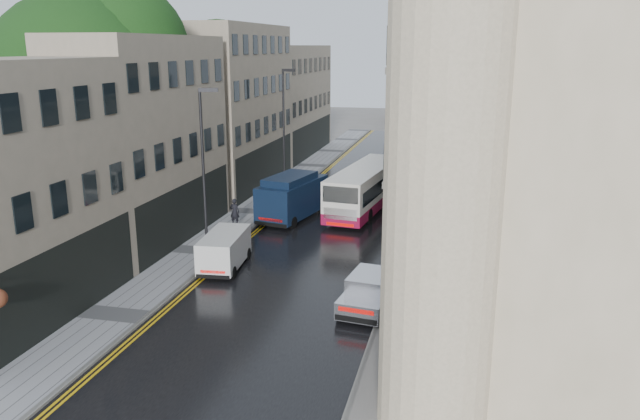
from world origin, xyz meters
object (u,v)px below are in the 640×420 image
at_px(white_lorry, 402,156).
at_px(pedestrian, 235,212).
at_px(white_van, 200,259).
at_px(lamp_post_far, 284,130).
at_px(tree_near, 84,116).
at_px(navy_van, 262,201).
at_px(tree_far, 192,107).
at_px(lamp_post_near, 204,174).
at_px(cream_bus, 335,197).
at_px(silver_hatchback, 341,301).

height_order(white_lorry, pedestrian, white_lorry).
xyz_separation_m(white_van, lamp_post_far, (-1.48, 19.10, 3.60)).
xyz_separation_m(tree_near, navy_van, (8.20, 5.04, -5.46)).
distance_m(tree_far, pedestrian, 12.22).
bearing_deg(lamp_post_far, white_van, -78.22).
relative_size(tree_near, pedestrian, 8.40).
bearing_deg(lamp_post_near, lamp_post_far, 75.87).
bearing_deg(lamp_post_far, navy_van, -74.14).
xyz_separation_m(cream_bus, navy_van, (-4.10, -2.04, 0.02)).
bearing_deg(white_lorry, tree_far, -170.05).
bearing_deg(pedestrian, navy_van, -142.94).
relative_size(tree_near, lamp_post_far, 1.58).
relative_size(silver_hatchback, lamp_post_near, 0.48).
distance_m(tree_near, white_van, 11.00).
bearing_deg(pedestrian, silver_hatchback, 130.97).
bearing_deg(tree_far, silver_hatchback, -53.03).
height_order(tree_far, lamp_post_far, tree_far).
distance_m(tree_near, silver_hatchback, 18.22).
distance_m(white_van, lamp_post_near, 4.59).
bearing_deg(lamp_post_near, white_lorry, 50.62).
distance_m(tree_near, pedestrian, 9.95).
xyz_separation_m(white_lorry, pedestrian, (-8.56, -13.43, -1.47)).
bearing_deg(lamp_post_far, white_lorry, 24.16).
relative_size(cream_bus, lamp_post_far, 1.20).
bearing_deg(lamp_post_near, navy_van, 65.60).
height_order(tree_far, cream_bus, tree_far).
xyz_separation_m(tree_near, cream_bus, (12.30, 7.07, -5.48)).
height_order(white_van, lamp_post_far, lamp_post_far).
bearing_deg(lamp_post_far, cream_bus, -47.24).
bearing_deg(cream_bus, lamp_post_near, -114.17).
bearing_deg(tree_near, silver_hatchback, -25.01).
xyz_separation_m(white_lorry, navy_van, (-7.15, -12.50, -0.94)).
bearing_deg(cream_bus, silver_hatchback, -70.35).
height_order(navy_van, lamp_post_far, lamp_post_far).
relative_size(tree_far, navy_van, 2.17).
bearing_deg(silver_hatchback, lamp_post_near, 151.40).
bearing_deg(silver_hatchback, white_van, 164.71).
distance_m(white_lorry, lamp_post_near, 20.53).
bearing_deg(cream_bus, lamp_post_far, 132.32).
relative_size(tree_near, cream_bus, 1.31).
distance_m(cream_bus, white_lorry, 10.94).
bearing_deg(white_lorry, tree_near, -138.03).
bearing_deg(tree_near, lamp_post_far, 65.76).
distance_m(silver_hatchback, navy_van, 14.33).
bearing_deg(white_van, navy_van, 84.72).
xyz_separation_m(tree_near, silver_hatchback, (15.54, -7.25, -6.16)).
bearing_deg(lamp_post_near, tree_near, 154.16).
relative_size(tree_far, white_van, 3.16).
bearing_deg(silver_hatchback, navy_van, 128.28).
height_order(tree_near, white_lorry, tree_near).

